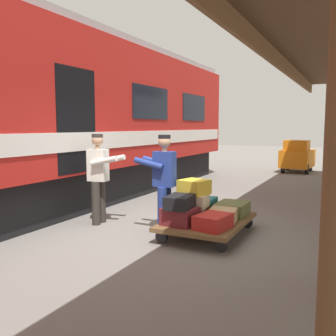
% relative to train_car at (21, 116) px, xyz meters
% --- Properties ---
extents(ground_plane, '(60.00, 60.00, 0.00)m').
position_rel_train_car_xyz_m(ground_plane, '(-3.68, -0.00, -2.06)').
color(ground_plane, slate).
extents(train_car, '(3.02, 16.54, 4.00)m').
position_rel_train_car_xyz_m(train_car, '(0.00, 0.00, 0.00)').
color(train_car, '#B21E19').
rests_on(train_car, ground_plane).
extents(luggage_cart, '(1.24, 1.83, 0.27)m').
position_rel_train_car_xyz_m(luggage_cart, '(-4.08, -0.23, -1.83)').
color(luggage_cart, brown).
rests_on(luggage_cart, ground_plane).
extents(suitcase_maroon_trunk, '(0.55, 0.51, 0.27)m').
position_rel_train_car_xyz_m(suitcase_maroon_trunk, '(-3.80, 0.28, -1.65)').
color(suitcase_maroon_trunk, maroon).
rests_on(suitcase_maroon_trunk, luggage_cart).
extents(suitcase_teal_softside, '(0.45, 0.49, 0.26)m').
position_rel_train_car_xyz_m(suitcase_teal_softside, '(-3.80, -0.73, -1.66)').
color(suitcase_teal_softside, '#1E666B').
rests_on(suitcase_teal_softside, luggage_cart).
extents(suitcase_olive_duffel, '(0.52, 0.63, 0.22)m').
position_rel_train_car_xyz_m(suitcase_olive_duffel, '(-4.36, -0.73, -1.68)').
color(suitcase_olive_duffel, brown).
rests_on(suitcase_olive_duffel, luggage_cart).
extents(suitcase_red_plastic, '(0.51, 0.62, 0.22)m').
position_rel_train_car_xyz_m(suitcase_red_plastic, '(-4.36, 0.28, -1.68)').
color(suitcase_red_plastic, '#AD231E').
rests_on(suitcase_red_plastic, luggage_cart).
extents(suitcase_brown_leather, '(0.50, 0.51, 0.18)m').
position_rel_train_car_xyz_m(suitcase_brown_leather, '(-3.80, -0.23, -1.70)').
color(suitcase_brown_leather, brown).
rests_on(suitcase_brown_leather, luggage_cart).
extents(suitcase_tan_vintage, '(0.50, 0.53, 0.21)m').
position_rel_train_car_xyz_m(suitcase_tan_vintage, '(-4.36, -0.23, -1.68)').
color(suitcase_tan_vintage, tan).
rests_on(suitcase_tan_vintage, luggage_cart).
extents(suitcase_black_hardshell, '(0.43, 0.57, 0.20)m').
position_rel_train_car_xyz_m(suitcase_black_hardshell, '(-3.80, 0.30, -1.41)').
color(suitcase_black_hardshell, black).
rests_on(suitcase_black_hardshell, suitcase_maroon_trunk).
extents(suitcase_cream_canvas, '(0.50, 0.55, 0.23)m').
position_rel_train_car_xyz_m(suitcase_cream_canvas, '(-3.84, -0.21, -1.49)').
color(suitcase_cream_canvas, beige).
rests_on(suitcase_cream_canvas, suitcase_brown_leather).
extents(suitcase_yellow_case, '(0.53, 0.52, 0.25)m').
position_rel_train_car_xyz_m(suitcase_yellow_case, '(-3.84, -0.21, -1.25)').
color(suitcase_yellow_case, gold).
rests_on(suitcase_yellow_case, suitcase_cream_canvas).
extents(porter_in_overalls, '(0.69, 0.46, 1.70)m').
position_rel_train_car_xyz_m(porter_in_overalls, '(-3.35, -0.00, -1.14)').
color(porter_in_overalls, navy).
rests_on(porter_in_overalls, ground_plane).
extents(porter_by_door, '(0.70, 0.48, 1.70)m').
position_rel_train_car_xyz_m(porter_by_door, '(-1.98, -0.01, -1.14)').
color(porter_by_door, '#332D28').
rests_on(porter_by_door, ground_plane).
extents(baggage_tug, '(1.23, 1.78, 1.30)m').
position_rel_train_car_xyz_m(baggage_tug, '(-4.22, -10.09, -1.43)').
color(baggage_tug, orange).
rests_on(baggage_tug, ground_plane).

